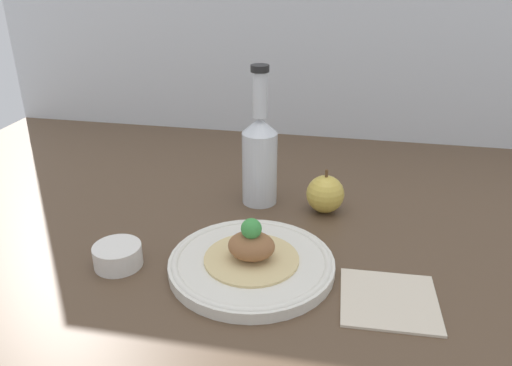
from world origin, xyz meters
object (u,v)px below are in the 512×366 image
Objects in this scene: plate at (252,263)px; apple at (325,194)px; dipping_bowl at (118,256)px; cider_bottle at (260,155)px; plated_food at (251,248)px.

apple is (9.67, 21.79, 2.44)cm from plate.
dipping_bowl reaches higher than plate.
apple reaches higher than plate.
cider_bottle is 32.61cm from dipping_bowl.
apple is at bearing -6.74° from cider_bottle.
plated_food is 0.55× the size of cider_bottle.
apple is at bearing 39.05° from dipping_bowl.
dipping_bowl is (-20.81, -2.93, -2.20)cm from plated_food.
cider_bottle reaches higher than dipping_bowl.
plated_food is (-0.00, 0.00, 2.80)cm from plate.
dipping_bowl is (-17.57, -26.25, -8.12)cm from cider_bottle.
plate is 3.02× the size of apple.
plate is at bearing 0.00° from plated_food.
plate is 23.97cm from apple.
cider_bottle reaches higher than plated_food.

